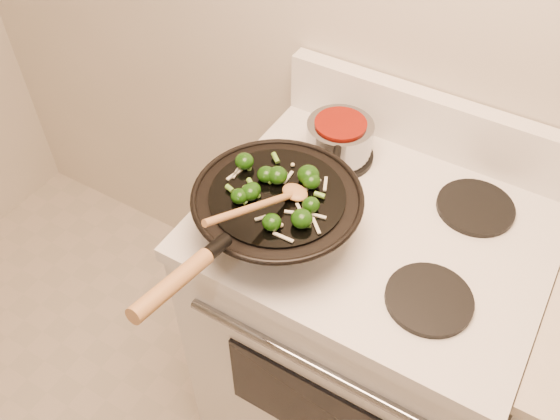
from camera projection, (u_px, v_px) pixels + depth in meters
The scene contains 5 objects.
stove at pixel (359, 326), 1.69m from camera, with size 0.78×0.67×1.08m.
wok at pixel (276, 212), 1.28m from camera, with size 0.37×0.61×0.21m.
stirfry at pixel (278, 188), 1.24m from camera, with size 0.26×0.20×0.04m.
wooden_spoon at pixel (271, 201), 1.18m from camera, with size 0.10×0.27×0.11m.
saucepan at pixel (339, 139), 1.47m from camera, with size 0.17×0.26×0.10m.
Camera 1 is at (0.20, 0.27, 1.93)m, focal length 38.00 mm.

